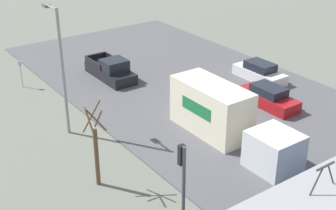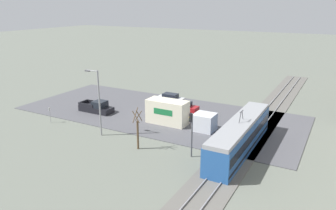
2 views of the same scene
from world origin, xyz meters
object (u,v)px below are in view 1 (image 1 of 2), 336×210
at_px(sedan_car_0, 260,73).
at_px(no_parking_sign, 21,71).
at_px(traffic_light_pole, 183,181).
at_px(street_tree, 96,149).
at_px(pickup_truck, 111,70).
at_px(sedan_car_1, 268,97).
at_px(street_lamp_near_crossing, 61,63).
at_px(box_truck, 225,117).

bearing_deg(sedan_car_0, no_parking_sign, 148.46).
xyz_separation_m(sedan_car_0, traffic_light_pole, (16.72, 11.51, 2.52)).
bearing_deg(street_tree, pickup_truck, -121.84).
bearing_deg(traffic_light_pole, pickup_truck, -110.01).
relative_size(traffic_light_pole, no_parking_sign, 2.23).
distance_m(sedan_car_1, street_lamp_near_crossing, 15.04).
distance_m(street_lamp_near_crossing, no_parking_sign, 9.62).
distance_m(sedan_car_1, no_parking_sign, 19.34).
bearing_deg(street_lamp_near_crossing, no_parking_sign, -91.32).
distance_m(pickup_truck, sedan_car_1, 13.16).
height_order(sedan_car_1, traffic_light_pole, traffic_light_pole).
height_order(sedan_car_0, street_lamp_near_crossing, street_lamp_near_crossing).
bearing_deg(no_parking_sign, pickup_truck, 158.21).
height_order(street_lamp_near_crossing, no_parking_sign, street_lamp_near_crossing).
bearing_deg(box_truck, pickup_truck, -86.44).
bearing_deg(sedan_car_0, street_lamp_near_crossing, 176.24).
bearing_deg(box_truck, street_tree, -1.99).
height_order(box_truck, pickup_truck, box_truck).
distance_m(street_tree, street_lamp_near_crossing, 7.09).
height_order(street_tree, no_parking_sign, street_tree).
bearing_deg(street_tree, street_lamp_near_crossing, -100.05).
bearing_deg(box_truck, traffic_light_pole, 36.88).
distance_m(traffic_light_pole, street_lamp_near_crossing, 12.70).
height_order(pickup_truck, sedan_car_1, pickup_truck).
relative_size(box_truck, pickup_truck, 1.80).
bearing_deg(sedan_car_0, street_tree, -163.08).
relative_size(sedan_car_1, street_tree, 0.98).
bearing_deg(pickup_truck, street_lamp_near_crossing, 42.90).
bearing_deg(traffic_light_pole, no_parking_sign, -90.74).
height_order(sedan_car_0, no_parking_sign, no_parking_sign).
height_order(traffic_light_pole, street_lamp_near_crossing, street_lamp_near_crossing).
height_order(box_truck, traffic_light_pole, traffic_light_pole).
relative_size(street_tree, no_parking_sign, 2.17).
bearing_deg(pickup_truck, box_truck, 93.56).
distance_m(street_tree, no_parking_sign, 15.59).
xyz_separation_m(sedan_car_1, no_parking_sign, (13.40, -13.93, 0.66)).
xyz_separation_m(sedan_car_0, street_lamp_near_crossing, (16.65, -1.09, 4.07)).
relative_size(box_truck, sedan_car_1, 2.04).
height_order(sedan_car_1, street_lamp_near_crossing, street_lamp_near_crossing).
xyz_separation_m(street_lamp_near_crossing, no_parking_sign, (-0.21, -9.00, -3.41)).
bearing_deg(no_parking_sign, sedan_car_0, 148.46).
bearing_deg(traffic_light_pole, sedan_car_0, -145.44).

